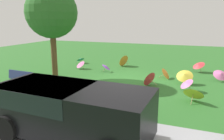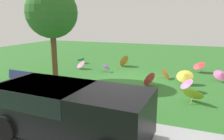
% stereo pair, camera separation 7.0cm
% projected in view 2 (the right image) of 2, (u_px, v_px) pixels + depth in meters
% --- Properties ---
extents(ground, '(40.00, 40.00, 0.00)m').
position_uv_depth(ground, '(126.00, 80.00, 12.62)').
color(ground, '#2D6B28').
extents(road_strip, '(40.00, 3.79, 0.01)m').
position_uv_depth(road_strip, '(58.00, 136.00, 6.53)').
color(road_strip, '#9E9EA3').
rests_on(road_strip, ground).
extents(van_dark, '(4.68, 2.29, 1.53)m').
position_uv_depth(van_dark, '(66.00, 107.00, 6.40)').
color(van_dark, black).
rests_on(van_dark, ground).
extents(park_bench, '(1.63, 0.58, 0.90)m').
position_uv_depth(park_bench, '(23.00, 79.00, 11.20)').
color(park_bench, navy).
rests_on(park_bench, ground).
extents(shade_tree, '(2.93, 2.93, 5.29)m').
position_uv_depth(shade_tree, '(52.00, 13.00, 12.35)').
color(shade_tree, brown).
rests_on(shade_tree, ground).
extents(parasol_red_0, '(0.90, 0.91, 0.80)m').
position_uv_depth(parasol_red_0, '(148.00, 78.00, 11.51)').
color(parasol_red_0, tan).
rests_on(parasol_red_0, ground).
extents(parasol_orange_0, '(0.75, 0.78, 0.64)m').
position_uv_depth(parasol_orange_0, '(166.00, 73.00, 12.90)').
color(parasol_orange_0, tan).
rests_on(parasol_orange_0, ground).
extents(parasol_purple_0, '(0.72, 0.75, 0.58)m').
position_uv_depth(parasol_purple_0, '(107.00, 67.00, 14.59)').
color(parasol_purple_0, tan).
rests_on(parasol_purple_0, ground).
extents(parasol_orange_2, '(0.90, 0.98, 0.87)m').
position_uv_depth(parasol_orange_2, '(123.00, 60.00, 16.45)').
color(parasol_orange_2, tan).
rests_on(parasol_orange_2, ground).
extents(parasol_pink_1, '(0.84, 0.88, 0.67)m').
position_uv_depth(parasol_pink_1, '(186.00, 83.00, 10.58)').
color(parasol_pink_1, tan).
rests_on(parasol_pink_1, ground).
extents(parasol_yellow_0, '(0.97, 0.89, 0.78)m').
position_uv_depth(parasol_yellow_0, '(194.00, 92.00, 9.17)').
color(parasol_yellow_0, tan).
rests_on(parasol_yellow_0, ground).
extents(parasol_yellow_1, '(0.94, 0.88, 0.82)m').
position_uv_depth(parasol_yellow_1, '(185.00, 75.00, 11.71)').
color(parasol_yellow_1, tan).
rests_on(parasol_yellow_1, ground).
extents(parasol_red_2, '(1.09, 1.09, 0.78)m').
position_uv_depth(parasol_red_2, '(199.00, 65.00, 14.42)').
color(parasol_red_2, tan).
rests_on(parasol_red_2, ground).
extents(parasol_pink_2, '(0.86, 0.83, 0.59)m').
position_uv_depth(parasol_pink_2, '(80.00, 64.00, 15.49)').
color(parasol_pink_2, tan).
rests_on(parasol_pink_2, ground).
extents(parasol_teal_0, '(0.82, 0.82, 0.52)m').
position_uv_depth(parasol_teal_0, '(81.00, 59.00, 17.65)').
color(parasol_teal_0, tan).
rests_on(parasol_teal_0, ground).
extents(parasol_pink_3, '(0.99, 0.96, 0.71)m').
position_uv_depth(parasol_pink_3, '(221.00, 74.00, 12.26)').
color(parasol_pink_3, tan).
rests_on(parasol_pink_3, ground).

